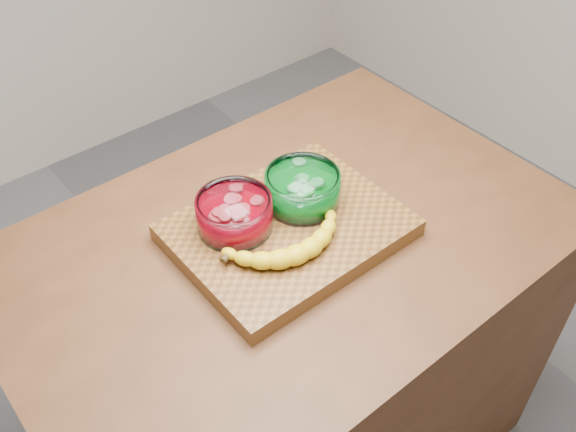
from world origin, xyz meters
TOP-DOWN VIEW (x-y plane):
  - counter at (0.00, 0.00)m, footprint 1.20×0.80m
  - cutting_board at (0.00, 0.00)m, footprint 0.45×0.35m
  - bowl_red at (-0.09, 0.06)m, footprint 0.15×0.15m
  - bowl_green at (0.06, 0.03)m, footprint 0.16×0.16m
  - banana at (-0.04, -0.05)m, footprint 0.28×0.15m

SIDE VIEW (x-z plane):
  - counter at x=0.00m, z-range 0.00..0.90m
  - cutting_board at x=0.00m, z-range 0.90..0.94m
  - banana at x=-0.04m, z-range 0.94..0.98m
  - bowl_red at x=-0.09m, z-range 0.94..1.01m
  - bowl_green at x=0.06m, z-range 0.94..1.01m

